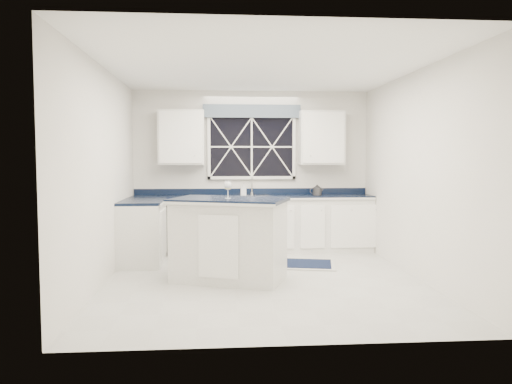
{
  "coord_description": "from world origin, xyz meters",
  "views": [
    {
      "loc": [
        -0.59,
        -6.28,
        1.58
      ],
      "look_at": [
        -0.07,
        0.4,
        1.11
      ],
      "focal_mm": 35.0,
      "sensor_mm": 36.0,
      "label": 1
    }
  ],
  "objects": [
    {
      "name": "ground",
      "position": [
        0.0,
        0.0,
        0.0
      ],
      "size": [
        4.5,
        4.5,
        0.0
      ],
      "primitive_type": "plane",
      "color": "#B6B7B2",
      "rests_on": "ground"
    },
    {
      "name": "kettle",
      "position": [
        1.08,
        1.97,
        1.02
      ],
      "size": [
        0.25,
        0.17,
        0.18
      ],
      "rotation": [
        0.0,
        0.0,
        0.13
      ],
      "color": "#323234",
      "rests_on": "countertop"
    },
    {
      "name": "dishwasher",
      "position": [
        -1.1,
        1.95,
        0.41
      ],
      "size": [
        0.6,
        0.58,
        0.82
      ],
      "primitive_type": "cube",
      "color": "black",
      "rests_on": "ground"
    },
    {
      "name": "faucet",
      "position": [
        0.0,
        2.14,
        1.1
      ],
      "size": [
        0.05,
        0.2,
        0.3
      ],
      "color": "#B8B8BA",
      "rests_on": "countertop"
    },
    {
      "name": "island",
      "position": [
        -0.44,
        0.03,
        0.53
      ],
      "size": [
        1.62,
        1.28,
        1.05
      ],
      "rotation": [
        0.0,
        0.0,
        -0.35
      ],
      "color": "white",
      "rests_on": "ground"
    },
    {
      "name": "rug",
      "position": [
        0.5,
        0.9,
        0.01
      ],
      "size": [
        1.41,
        1.03,
        0.02
      ],
      "rotation": [
        0.0,
        0.0,
        -0.21
      ],
      "color": "#B2B1AD",
      "rests_on": "ground"
    },
    {
      "name": "base_cabinets",
      "position": [
        -0.33,
        1.78,
        0.45
      ],
      "size": [
        3.99,
        1.6,
        0.9
      ],
      "color": "white",
      "rests_on": "ground"
    },
    {
      "name": "soap_bottle",
      "position": [
        -0.15,
        2.08,
        1.04
      ],
      "size": [
        0.09,
        0.1,
        0.2
      ],
      "primitive_type": "imported",
      "rotation": [
        0.0,
        0.0,
        0.04
      ],
      "color": "silver",
      "rests_on": "countertop"
    },
    {
      "name": "upper_cabinets",
      "position": [
        0.0,
        2.08,
        1.9
      ],
      "size": [
        3.1,
        0.34,
        0.9
      ],
      "color": "white",
      "rests_on": "ground"
    },
    {
      "name": "window",
      "position": [
        0.0,
        2.2,
        1.83
      ],
      "size": [
        1.65,
        0.09,
        1.26
      ],
      "color": "black",
      "rests_on": "ground"
    },
    {
      "name": "back_wall",
      "position": [
        0.0,
        2.25,
        1.35
      ],
      "size": [
        4.0,
        0.1,
        2.7
      ],
      "primitive_type": "cube",
      "color": "silver",
      "rests_on": "ground"
    },
    {
      "name": "wine_glass",
      "position": [
        -0.45,
        0.01,
        1.21
      ],
      "size": [
        0.1,
        0.1,
        0.23
      ],
      "color": "silver",
      "rests_on": "island"
    },
    {
      "name": "countertop",
      "position": [
        0.0,
        1.95,
        0.92
      ],
      "size": [
        3.98,
        0.64,
        0.04
      ],
      "primitive_type": "cube",
      "color": "black",
      "rests_on": "base_cabinets"
    }
  ]
}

